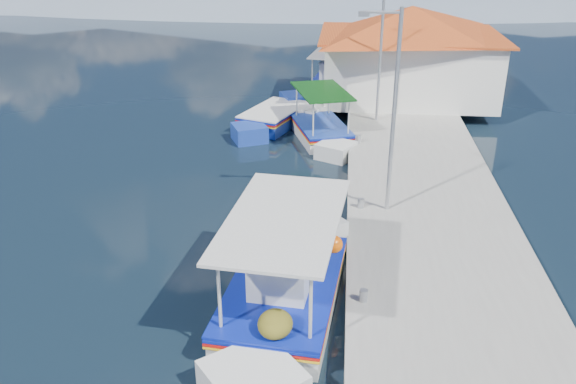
{
  "coord_description": "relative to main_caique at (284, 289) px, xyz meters",
  "views": [
    {
      "loc": [
        3.19,
        -14.78,
        8.63
      ],
      "look_at": [
        1.62,
        1.19,
        1.3
      ],
      "focal_mm": 37.37,
      "sensor_mm": 36.0,
      "label": 1
    }
  ],
  "objects": [
    {
      "name": "lamp_post_near",
      "position": [
        2.59,
        4.73,
        3.31
      ],
      "size": [
        1.21,
        0.14,
        6.0
      ],
      "color": "#A5A8AD",
      "rests_on": "quay"
    },
    {
      "name": "caique_far",
      "position": [
        0.48,
        20.42,
        -0.1
      ],
      "size": [
        2.63,
        6.62,
        2.35
      ],
      "rotation": [
        0.0,
        0.0,
        0.15
      ],
      "color": "silver",
      "rests_on": "ground"
    },
    {
      "name": "ground",
      "position": [
        -1.92,
        2.73,
        -0.54
      ],
      "size": [
        160.0,
        160.0,
        0.0
      ],
      "primitive_type": "plane",
      "color": "black",
      "rests_on": "ground"
    },
    {
      "name": "bollards",
      "position": [
        1.88,
        7.98,
        0.11
      ],
      "size": [
        0.2,
        17.2,
        0.3
      ],
      "color": "#A5A8AD",
      "rests_on": "quay"
    },
    {
      "name": "harbor_building",
      "position": [
        4.28,
        17.73,
        2.24
      ],
      "size": [
        10.49,
        10.49,
        4.4
      ],
      "color": "silver",
      "rests_on": "quay"
    },
    {
      "name": "caique_blue_hull",
      "position": [
        -1.94,
        14.09,
        -0.22
      ],
      "size": [
        3.42,
        6.2,
        1.18
      ],
      "rotation": [
        0.0,
        0.0,
        0.36
      ],
      "color": "#193696",
      "rests_on": "ground"
    },
    {
      "name": "caique_green_canopy",
      "position": [
        0.32,
        12.39,
        -0.18
      ],
      "size": [
        3.17,
        6.07,
        2.39
      ],
      "rotation": [
        0.0,
        0.0,
        -0.32
      ],
      "color": "silver",
      "rests_on": "ground"
    },
    {
      "name": "quay",
      "position": [
        3.98,
        8.73,
        -0.29
      ],
      "size": [
        5.0,
        44.0,
        0.5
      ],
      "primitive_type": "cube",
      "color": "gray",
      "rests_on": "ground"
    },
    {
      "name": "main_caique",
      "position": [
        0.0,
        0.0,
        0.0
      ],
      "size": [
        2.99,
        8.46,
        2.8
      ],
      "rotation": [
        0.0,
        0.0,
        0.1
      ],
      "color": "silver",
      "rests_on": "ground"
    },
    {
      "name": "lamp_post_far",
      "position": [
        2.59,
        13.73,
        3.31
      ],
      "size": [
        1.21,
        0.14,
        6.0
      ],
      "color": "#A5A8AD",
      "rests_on": "quay"
    }
  ]
}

